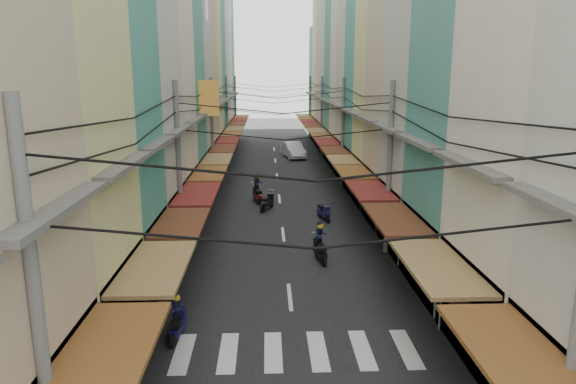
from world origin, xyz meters
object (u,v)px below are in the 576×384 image
object	(u,v)px
bicycle	(446,264)
traffic_sign	(443,271)
market_umbrella	(483,292)
white_car	(293,158)

from	to	relation	value
bicycle	traffic_sign	bearing A→B (deg)	140.59
market_umbrella	bicycle	bearing A→B (deg)	77.50
white_car	market_umbrella	bearing A→B (deg)	-95.60
market_umbrella	traffic_sign	bearing A→B (deg)	113.98
white_car	market_umbrella	size ratio (longest dim) A/B	2.36
traffic_sign	market_umbrella	bearing A→B (deg)	-66.02
white_car	traffic_sign	distance (m)	36.92
market_umbrella	traffic_sign	xyz separation A→B (m)	(-0.70, 1.57, 0.05)
market_umbrella	white_car	bearing A→B (deg)	95.52
bicycle	traffic_sign	xyz separation A→B (m)	(-2.42, -6.18, 2.14)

